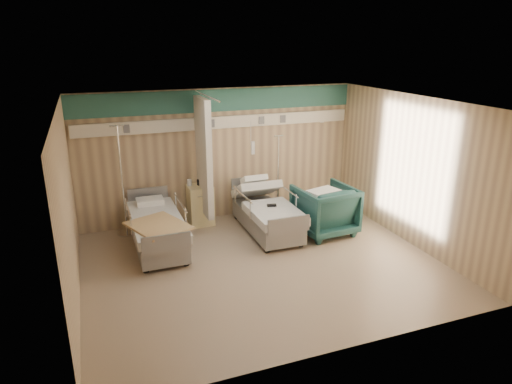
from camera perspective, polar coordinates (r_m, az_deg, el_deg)
ground at (r=8.08m, az=0.79°, el=-9.05°), size 6.00×5.00×0.00m
room_walls at (r=7.62m, az=-0.06°, el=4.26°), size 6.04×5.04×2.82m
bed_right at (r=9.25m, az=1.36°, el=-3.21°), size 1.00×2.16×0.63m
bed_left at (r=8.73m, az=-12.23°, el=-5.01°), size 1.00×2.16×0.63m
bedside_cabinet at (r=9.69m, az=-6.95°, el=-1.62°), size 0.50×0.48×0.85m
visitor_armchair at (r=9.25m, az=8.57°, el=-2.20°), size 1.15×1.18×0.99m
waffle_blanket at (r=9.11m, az=8.80°, el=0.99°), size 0.73×0.69×0.07m
iv_stand_right at (r=10.21m, az=2.72°, el=-0.78°), size 0.32×0.32×1.80m
iv_stand_left at (r=9.49m, az=-16.04°, el=-2.48°), size 0.40×0.40×2.22m
call_remote at (r=8.95m, az=1.97°, el=-1.67°), size 0.19×0.12×0.04m
tan_blanket at (r=8.18m, az=-12.12°, el=-4.12°), size 1.16×1.28×0.04m
toiletry_bag at (r=9.60m, az=-6.59°, el=1.27°), size 0.27×0.23×0.13m
white_cup at (r=9.57m, az=-8.32°, el=1.17°), size 0.10×0.10×0.13m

